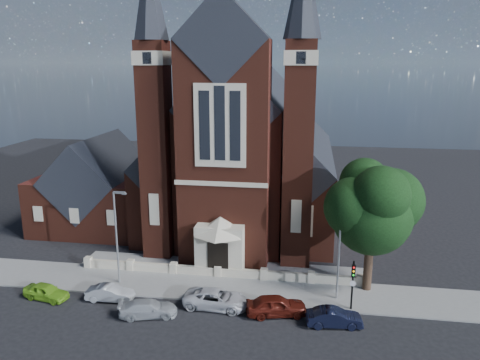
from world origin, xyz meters
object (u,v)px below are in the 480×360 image
at_px(street_tree, 374,210).
at_px(car_silver_b, 148,308).
at_px(church, 245,150).
at_px(car_white_suv, 216,299).
at_px(street_lamp_right, 341,245).
at_px(parish_hall, 100,190).
at_px(car_dark_red, 276,305).
at_px(traffic_signal, 353,279).
at_px(car_lime_van, 46,292).
at_px(car_navy, 334,318).
at_px(street_lamp_left, 117,232).
at_px(car_silver_a, 110,293).

bearing_deg(street_tree, car_silver_b, -158.80).
bearing_deg(church, car_white_suv, -87.62).
bearing_deg(street_lamp_right, parish_hall, 151.78).
distance_m(street_tree, car_dark_red, 10.57).
height_order(traffic_signal, car_white_suv, traffic_signal).
xyz_separation_m(car_lime_van, car_navy, (22.25, -0.47, 0.02)).
bearing_deg(traffic_signal, car_silver_b, -168.26).
relative_size(street_lamp_left, car_silver_a, 2.17).
xyz_separation_m(car_silver_a, car_dark_red, (13.00, -0.16, 0.15)).
relative_size(car_silver_a, car_white_suv, 0.74).
distance_m(parish_hall, car_dark_red, 27.59).
relative_size(traffic_signal, car_white_suv, 0.80).
bearing_deg(street_lamp_left, car_dark_red, -12.74).
relative_size(street_lamp_right, car_silver_b, 1.91).
relative_size(traffic_signal, car_silver_b, 0.94).
bearing_deg(car_dark_red, car_lime_van, 78.05).
distance_m(street_tree, car_lime_van, 26.48).
bearing_deg(street_lamp_right, car_dark_red, -146.84).
xyz_separation_m(street_tree, car_lime_van, (-25.20, -5.13, -6.33)).
bearing_deg(traffic_signal, car_white_suv, -174.13).
relative_size(street_tree, car_lime_van, 2.90).
bearing_deg(car_lime_van, street_tree, -67.99).
height_order(parish_hall, car_white_suv, parish_hall).
height_order(church, car_lime_van, church).
bearing_deg(car_dark_red, car_silver_a, 76.06).
bearing_deg(car_lime_van, street_lamp_right, -70.92).
height_order(church, car_navy, church).
height_order(street_lamp_left, car_dark_red, street_lamp_left).
height_order(street_tree, car_silver_a, street_tree).
relative_size(parish_hall, street_lamp_right, 1.51).
distance_m(street_lamp_right, car_navy, 5.56).
relative_size(parish_hall, car_silver_b, 2.88).
relative_size(street_tree, car_dark_red, 2.40).
distance_m(parish_hall, car_silver_a, 19.17).
xyz_separation_m(street_tree, car_silver_a, (-20.14, -4.57, -6.34)).
bearing_deg(street_tree, car_dark_red, -146.45).
distance_m(parish_hall, car_silver_b, 22.55).
relative_size(street_lamp_left, street_lamp_right, 1.00).
bearing_deg(car_silver_b, parish_hall, 18.75).
bearing_deg(car_lime_van, church, -18.90).
relative_size(car_lime_van, car_dark_red, 0.83).
distance_m(traffic_signal, car_white_suv, 10.33).
distance_m(street_lamp_right, car_white_suv, 10.32).
height_order(car_silver_b, car_white_suv, car_white_suv).
relative_size(car_lime_van, car_silver_b, 0.87).
xyz_separation_m(church, street_lamp_left, (-7.91, -18.94, -3.59)).
bearing_deg(car_white_suv, car_lime_van, 96.70).
bearing_deg(traffic_signal, street_lamp_right, 120.01).
xyz_separation_m(car_white_suv, car_navy, (8.75, -1.28, -0.05)).
bearing_deg(church, parish_hall, -162.84).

